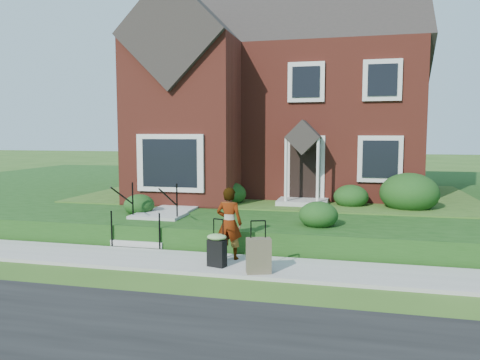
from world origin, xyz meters
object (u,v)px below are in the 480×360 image
(front_steps, at_px, (152,224))
(suitcase_olive, at_px, (259,256))
(woman, at_px, (229,223))
(suitcase_black, at_px, (217,248))

(front_steps, distance_m, suitcase_olive, 4.17)
(woman, relative_size, suitcase_black, 1.59)
(woman, bearing_deg, suitcase_black, 85.30)
(suitcase_olive, bearing_deg, suitcase_black, 146.63)
(woman, bearing_deg, suitcase_olive, 137.04)
(suitcase_black, distance_m, suitcase_olive, 0.99)
(front_steps, xyz_separation_m, suitcase_olive, (3.42, -2.39, -0.03))
(suitcase_black, bearing_deg, front_steps, 154.36)
(front_steps, bearing_deg, suitcase_black, -40.99)
(front_steps, distance_m, woman, 2.98)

